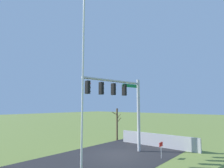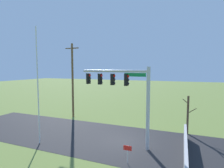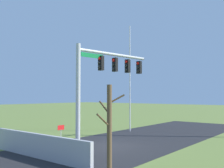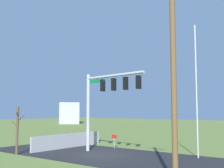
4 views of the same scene
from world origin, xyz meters
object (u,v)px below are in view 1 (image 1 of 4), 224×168
object	(u,v)px
signal_mast	(123,99)
bare_tree	(117,124)
flagpole	(83,90)
open_sign	(161,146)

from	to	relation	value
signal_mast	bare_tree	distance (m)	7.27
flagpole	open_sign	world-z (taller)	flagpole
bare_tree	open_sign	xyz separation A→B (m)	(-3.80, -7.39, -1.01)
signal_mast	open_sign	xyz separation A→B (m)	(1.15, -2.83, -3.74)
signal_mast	flagpole	distance (m)	7.12
flagpole	open_sign	distance (m)	8.77
signal_mast	open_sign	bearing A→B (deg)	-67.80
signal_mast	bare_tree	bearing A→B (deg)	42.69
open_sign	bare_tree	bearing A→B (deg)	62.81
bare_tree	flagpole	bearing A→B (deg)	-148.83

